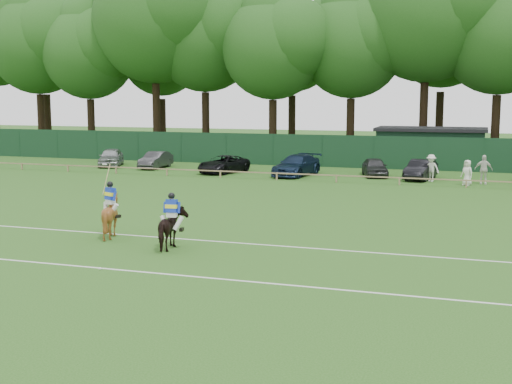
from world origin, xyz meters
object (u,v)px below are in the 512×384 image
at_px(suv_black, 224,164).
at_px(estate_black, 421,170).
at_px(sedan_grey, 156,160).
at_px(spectator_left, 431,168).
at_px(horse_dark, 172,229).
at_px(sedan_silver, 111,157).
at_px(spectator_mid, 483,170).
at_px(horse_chestnut, 111,216).
at_px(sedan_navy, 297,165).
at_px(polo_ball, 100,269).
at_px(spectator_right, 467,173).
at_px(utility_shed, 431,147).
at_px(hatch_grey, 375,167).

distance_m(suv_black, estate_black, 13.85).
relative_size(sedan_grey, spectator_left, 2.19).
height_order(horse_dark, sedan_silver, horse_dark).
relative_size(horse_dark, sedan_silver, 0.43).
bearing_deg(sedan_silver, spectator_mid, -27.06).
xyz_separation_m(horse_chestnut, sedan_grey, (-9.80, 23.54, -0.21)).
distance_m(sedan_navy, polo_ball, 26.97).
bearing_deg(suv_black, sedan_grey, -177.23).
bearing_deg(spectator_right, suv_black, -151.48).
height_order(spectator_left, spectator_mid, spectator_mid).
bearing_deg(estate_black, polo_ball, -96.02).
height_order(sedan_grey, suv_black, sedan_grey).
bearing_deg(sedan_navy, suv_black, -170.14).
bearing_deg(polo_ball, estate_black, 74.15).
relative_size(horse_dark, spectator_right, 1.12).
distance_m(horse_chestnut, sedan_grey, 25.50).
distance_m(spectator_left, polo_ball, 27.93).
relative_size(estate_black, utility_shed, 0.48).
xyz_separation_m(sedan_silver, spectator_mid, (27.84, -2.18, 0.21)).
xyz_separation_m(sedan_navy, spectator_left, (9.12, -0.38, 0.16)).
height_order(suv_black, utility_shed, utility_shed).
bearing_deg(sedan_silver, utility_shed, -4.67).
bearing_deg(spectator_right, sedan_silver, -152.45).
bearing_deg(polo_ball, sedan_navy, 91.27).
bearing_deg(sedan_grey, sedan_silver, 174.52).
xyz_separation_m(hatch_grey, estate_black, (3.17, -0.85, 0.02)).
bearing_deg(estate_black, spectator_right, -26.28).
xyz_separation_m(sedan_grey, polo_ball, (12.08, -28.22, -0.59)).
distance_m(spectator_mid, polo_ball, 28.81).
distance_m(suv_black, utility_shed, 16.65).
bearing_deg(hatch_grey, horse_dark, -114.93).
relative_size(horse_dark, sedan_navy, 0.36).
relative_size(suv_black, utility_shed, 0.53).
bearing_deg(utility_shed, horse_chestnut, -107.74).
xyz_separation_m(horse_dark, hatch_grey, (3.69, 24.82, -0.12)).
height_order(horse_chestnut, spectator_left, spectator_left).
bearing_deg(spectator_left, suv_black, -157.46).
height_order(horse_chestnut, sedan_navy, horse_chestnut).
bearing_deg(sedan_silver, sedan_navy, -28.15).
bearing_deg(horse_dark, suv_black, -81.89).
bearing_deg(sedan_grey, sedan_navy, -8.13).
bearing_deg(spectator_mid, horse_dark, -116.05).
distance_m(suv_black, polo_ball, 27.66).
relative_size(horse_chestnut, suv_black, 0.38).
bearing_deg(spectator_left, hatch_grey, -179.78).
bearing_deg(suv_black, sedan_silver, -174.10).
xyz_separation_m(sedan_navy, polo_ball, (0.60, -26.96, -0.67)).
height_order(sedan_silver, sedan_navy, sedan_navy).
bearing_deg(hatch_grey, polo_ball, -115.75).
relative_size(suv_black, estate_black, 1.11).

